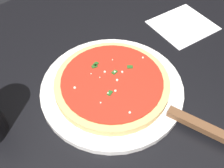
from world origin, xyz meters
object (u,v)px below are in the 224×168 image
Objects in this scene: pizza_server at (180,117)px; napkin_folded_right at (183,25)px; pizza at (112,83)px; serving_plate at (112,88)px.

pizza_server is 0.31m from napkin_folded_right.
pizza_server is at bearing -75.35° from pizza.
napkin_folded_right is at bearing 5.90° from pizza.
serving_plate is 1.25× the size of pizza.
pizza_server is at bearing -144.77° from napkin_folded_right.
pizza is 1.60× the size of napkin_folded_right.
pizza_server reaches higher than serving_plate.
pizza is at bearing 72.11° from serving_plate.
serving_plate is 0.29m from napkin_folded_right.
serving_plate is at bearing 104.65° from pizza_server.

